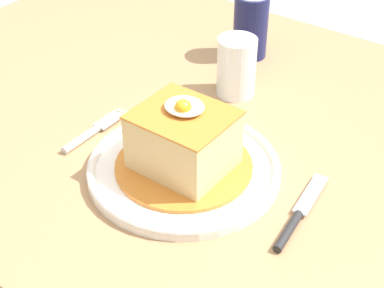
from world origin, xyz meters
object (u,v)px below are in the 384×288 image
at_px(knife, 295,220).
at_px(soda_can, 251,26).
at_px(main_plate, 184,168).
at_px(drinking_glass, 236,71).
at_px(fork, 90,133).

bearing_deg(knife, soda_can, 129.45).
height_order(main_plate, drinking_glass, drinking_glass).
distance_m(main_plate, drinking_glass, 0.24).
relative_size(knife, drinking_glass, 1.58).
height_order(knife, drinking_glass, drinking_glass).
relative_size(main_plate, fork, 2.00).
height_order(main_plate, fork, main_plate).
xyz_separation_m(fork, knife, (0.36, 0.02, 0.00)).
bearing_deg(fork, knife, 2.89).
distance_m(knife, drinking_glass, 0.34).
distance_m(fork, knife, 0.36).
xyz_separation_m(soda_can, drinking_glass, (0.06, -0.14, -0.02)).
relative_size(main_plate, soda_can, 2.28).
bearing_deg(main_plate, fork, -174.92).
height_order(soda_can, drinking_glass, soda_can).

